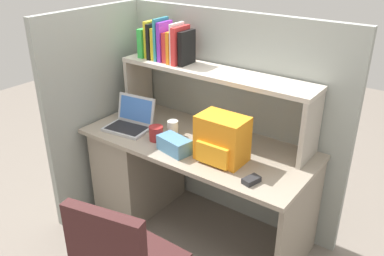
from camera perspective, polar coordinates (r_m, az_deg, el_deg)
The scene contains 12 objects.
ground_plane at distance 3.15m, azimuth 0.55°, elevation -13.77°, with size 8.00×8.00×0.00m, color slate.
desk at distance 3.13m, azimuth -5.25°, elevation -5.27°, with size 1.60×0.70×0.73m.
cubicle_partition_rear at distance 3.02m, azimuth 4.83°, elevation 1.53°, with size 1.84×0.05×1.55m, color #939991.
cubicle_partition_left at distance 3.23m, azimuth -12.28°, elevation 2.61°, with size 0.05×1.06×1.55m, color #939991.
overhead_hutch at distance 2.77m, azimuth 3.08°, elevation 6.14°, with size 1.44×0.28×0.45m.
reference_books_on_shelf at distance 2.94m, azimuth -3.69°, elevation 11.78°, with size 0.41×0.19×0.30m.
laptop at distance 2.96m, azimuth -8.61°, elevation 0.92°, with size 0.34×0.29×0.22m.
backpack at distance 2.48m, azimuth 4.18°, elevation -1.61°, with size 0.30×0.22×0.29m.
computer_mouse at distance 2.33m, azimuth 8.33°, elevation -7.25°, with size 0.06×0.10×0.03m, color #262628.
paper_cup at distance 2.82m, azimuth -2.71°, elevation 0.00°, with size 0.08×0.08×0.11m, color white.
tissue_box at distance 2.60m, azimuth -2.51°, elevation -2.37°, with size 0.22×0.12×0.10m, color teal.
snack_canister at distance 2.76m, azimuth -5.06°, elevation -0.75°, with size 0.10×0.10×0.10m, color maroon.
Camera 1 is at (1.42, -1.99, 1.99)m, focal length 38.02 mm.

